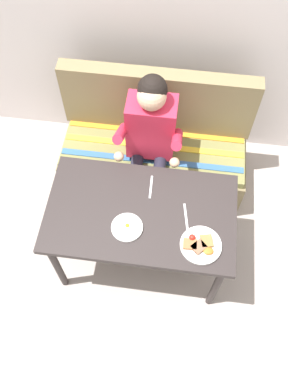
% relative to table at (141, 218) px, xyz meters
% --- Properties ---
extents(ground_plane, '(8.00, 8.00, 0.00)m').
position_rel_table_xyz_m(ground_plane, '(0.00, 0.00, -0.65)').
color(ground_plane, '#A69A94').
extents(back_wall, '(4.40, 0.10, 2.60)m').
position_rel_table_xyz_m(back_wall, '(0.00, 1.27, 0.65)').
color(back_wall, silver).
rests_on(back_wall, ground).
extents(table, '(1.20, 0.70, 0.73)m').
position_rel_table_xyz_m(table, '(0.00, 0.00, 0.00)').
color(table, '#2D2626').
rests_on(table, ground).
extents(couch, '(1.44, 0.56, 1.00)m').
position_rel_table_xyz_m(couch, '(0.00, 0.76, -0.32)').
color(couch, olive).
rests_on(couch, ground).
extents(person, '(0.45, 0.61, 1.21)m').
position_rel_table_xyz_m(person, '(-0.02, 0.59, 0.09)').
color(person, '#C92742').
rests_on(person, ground).
extents(plate_breakfast, '(0.25, 0.25, 0.05)m').
position_rel_table_xyz_m(plate_breakfast, '(0.38, -0.18, 0.10)').
color(plate_breakfast, white).
rests_on(plate_breakfast, table).
extents(plate_eggs, '(0.19, 0.19, 0.04)m').
position_rel_table_xyz_m(plate_eggs, '(-0.07, -0.12, 0.09)').
color(plate_eggs, white).
rests_on(plate_eggs, table).
extents(fork, '(0.02, 0.17, 0.00)m').
position_rel_table_xyz_m(fork, '(0.04, 0.19, 0.08)').
color(fork, silver).
rests_on(fork, table).
extents(knife, '(0.05, 0.20, 0.00)m').
position_rel_table_xyz_m(knife, '(0.29, -0.01, 0.08)').
color(knife, silver).
rests_on(knife, table).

